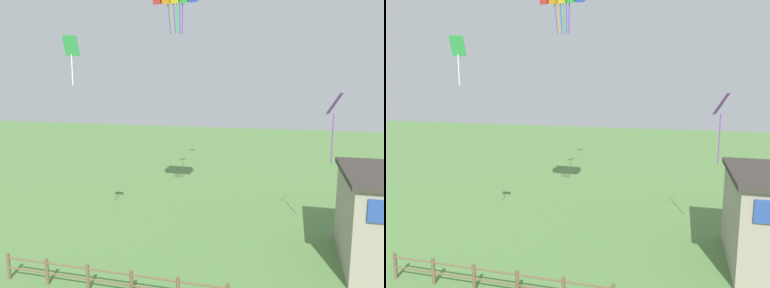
{
  "view_description": "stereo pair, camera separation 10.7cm",
  "coord_description": "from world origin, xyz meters",
  "views": [
    {
      "loc": [
        3.72,
        -6.71,
        8.03
      ],
      "look_at": [
        0.0,
        7.28,
        5.66
      ],
      "focal_mm": 35.0,
      "sensor_mm": 36.0,
      "label": 1
    },
    {
      "loc": [
        3.82,
        -6.68,
        8.03
      ],
      "look_at": [
        0.0,
        7.28,
        5.66
      ],
      "focal_mm": 35.0,
      "sensor_mm": 36.0,
      "label": 2
    }
  ],
  "objects": [
    {
      "name": "kite_purple_streamer",
      "position": [
        5.65,
        11.86,
        6.68
      ],
      "size": [
        0.83,
        0.98,
        3.38
      ],
      "color": "purple"
    },
    {
      "name": "kite_green_diamond",
      "position": [
        -5.26,
        7.45,
        9.33
      ],
      "size": [
        0.65,
        0.37,
        2.04
      ],
      "color": "green"
    }
  ]
}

